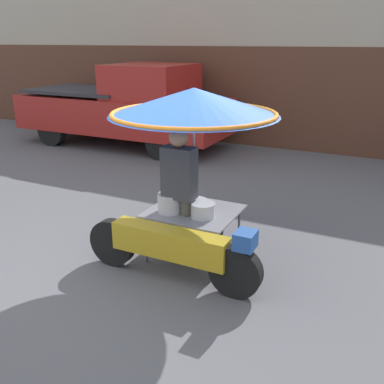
{
  "coord_description": "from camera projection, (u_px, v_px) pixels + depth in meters",
  "views": [
    {
      "loc": [
        2.64,
        -3.49,
        2.54
      ],
      "look_at": [
        0.57,
        0.76,
        0.86
      ],
      "focal_mm": 40.0,
      "sensor_mm": 36.0,
      "label": 1
    }
  ],
  "objects": [
    {
      "name": "pickup_truck",
      "position": [
        128.0,
        107.0,
        10.62
      ],
      "size": [
        5.37,
        1.99,
        2.01
      ],
      "color": "black",
      "rests_on": "ground"
    },
    {
      "name": "vendor_motorcycle_cart",
      "position": [
        191.0,
        129.0,
        4.74
      ],
      "size": [
        2.11,
        1.91,
        2.05
      ],
      "color": "black",
      "rests_on": "ground"
    },
    {
      "name": "vendor_person",
      "position": [
        179.0,
        189.0,
        4.95
      ],
      "size": [
        0.38,
        0.22,
        1.63
      ],
      "color": "#4C473D",
      "rests_on": "ground"
    },
    {
      "name": "shopfront_building",
      "position": [
        294.0,
        66.0,
        10.87
      ],
      "size": [
        28.0,
        2.06,
        3.88
      ],
      "color": "#B2A893",
      "rests_on": "ground"
    },
    {
      "name": "ground_plane",
      "position": [
        119.0,
        275.0,
        4.9
      ],
      "size": [
        36.0,
        36.0,
        0.0
      ],
      "primitive_type": "plane",
      "color": "#56565B"
    }
  ]
}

